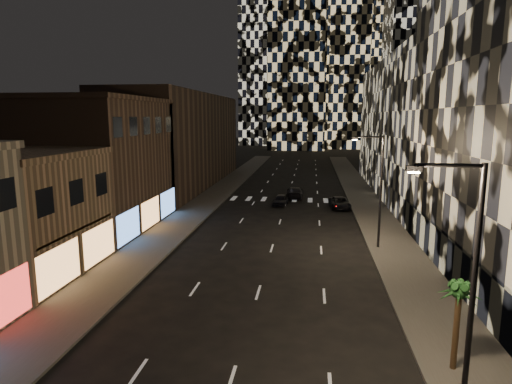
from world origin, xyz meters
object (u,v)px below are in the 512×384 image
(streetlight_near, at_px, (467,275))
(car_dark_rightlane, at_px, (340,203))
(car_dark_midlane, at_px, (281,200))
(palm_tree, at_px, (459,297))
(car_dark_oncoming, at_px, (295,193))
(streetlight_far, at_px, (378,184))

(streetlight_near, bearing_deg, car_dark_rightlane, 93.06)
(car_dark_midlane, relative_size, palm_tree, 0.97)
(car_dark_midlane, height_order, palm_tree, palm_tree)
(car_dark_oncoming, xyz_separation_m, palm_tree, (8.19, -38.16, 2.59))
(car_dark_midlane, distance_m, palm_tree, 35.05)
(car_dark_oncoming, distance_m, car_dark_rightlane, 7.84)
(streetlight_near, height_order, car_dark_rightlane, streetlight_near)
(streetlight_near, distance_m, car_dark_rightlane, 35.80)
(streetlight_near, height_order, car_dark_oncoming, streetlight_near)
(streetlight_far, height_order, car_dark_midlane, streetlight_far)
(streetlight_near, bearing_deg, car_dark_midlane, 103.73)
(car_dark_rightlane, bearing_deg, palm_tree, -90.22)
(car_dark_midlane, bearing_deg, streetlight_near, -70.05)
(streetlight_far, height_order, car_dark_rightlane, streetlight_far)
(palm_tree, bearing_deg, car_dark_oncoming, 102.11)
(streetlight_near, xyz_separation_m, car_dark_oncoming, (-7.37, 41.05, -4.60))
(streetlight_near, relative_size, streetlight_far, 1.00)
(car_dark_oncoming, bearing_deg, car_dark_midlane, 70.87)
(palm_tree, bearing_deg, car_dark_rightlane, 94.76)
(car_dark_oncoming, height_order, car_dark_rightlane, car_dark_oncoming)
(car_dark_midlane, bearing_deg, car_dark_rightlane, -2.05)
(car_dark_midlane, xyz_separation_m, car_dark_rightlane, (7.02, -1.02, 0.02))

